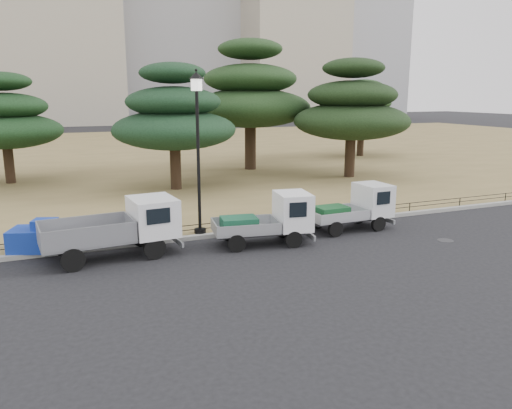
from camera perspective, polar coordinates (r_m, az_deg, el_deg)
name	(u,v)px	position (r m, az deg, el deg)	size (l,w,h in m)	color
ground	(277,252)	(17.76, 2.47, -5.40)	(220.00, 220.00, 0.00)	black
lawn	(136,154)	(46.78, -13.52, 5.60)	(120.00, 56.00, 0.15)	olive
curb	(250,231)	(20.02, -0.65, -3.06)	(120.00, 0.25, 0.16)	gray
truck_large	(119,226)	(17.54, -15.40, -2.41)	(4.60, 2.16, 1.94)	black
truck_kei_front	(270,219)	(18.42, 1.61, -1.69)	(3.76, 2.02, 1.89)	black
truck_kei_rear	(355,207)	(20.84, 11.26, -0.33)	(3.52, 1.60, 1.82)	black
street_lamp	(197,126)	(18.96, -6.70, 8.86)	(0.55, 0.55, 6.10)	black
pipe_fence	(249,222)	(20.06, -0.82, -1.97)	(38.00, 0.04, 0.40)	black
tarp_pile	(37,238)	(18.93, -23.77, -3.49)	(1.95, 1.67, 1.10)	#1534A5
manhole	(445,240)	(20.37, 20.84, -3.86)	(0.60, 0.60, 0.01)	#2D2D30
pine_west_near	(4,120)	(33.50, -26.82, 8.63)	(6.58, 6.58, 6.58)	black
pine_center_left	(174,117)	(28.41, -9.37, 9.82)	(6.89, 6.89, 7.00)	black
pine_center_right	(250,95)	(35.68, -0.66, 12.41)	(8.50, 8.50, 9.02)	black
pine_east_near	(352,109)	(32.91, 10.89, 10.63)	(7.44, 7.44, 7.51)	black
pine_east_far	(362,112)	(44.52, 12.01, 10.28)	(6.47, 6.47, 6.50)	black
tower_east	(288,0)	(109.70, 3.70, 22.28)	(20.00, 18.00, 48.00)	#AAA08C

